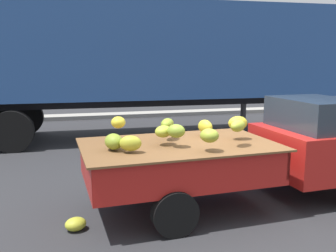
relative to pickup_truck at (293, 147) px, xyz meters
The scene contains 5 objects.
ground 1.53m from the pickup_truck, behind, with size 220.00×220.00×0.00m, color #28282B.
curb_strip 9.81m from the pickup_truck, 97.21° to the left, with size 80.00×0.80×0.16m, color gray.
pickup_truck is the anchor object (origin of this frame).
semi_trailer 6.11m from the pickup_truck, 106.21° to the left, with size 12.05×2.86×3.95m.
fallen_banana_bunch_near_tailgate 3.79m from the pickup_truck, behind, with size 0.30×0.26×0.18m, color gold.
Camera 1 is at (-2.38, -5.29, 2.37)m, focal length 39.76 mm.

